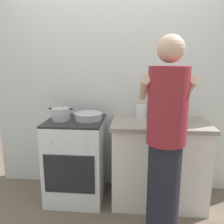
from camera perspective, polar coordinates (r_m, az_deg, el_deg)
The scene contains 10 objects.
ground at distance 2.68m, azimuth -1.40°, elevation -21.93°, with size 6.00×6.00×0.00m, color #6B5B4C.
back_wall at distance 2.71m, azimuth 3.93°, elevation 6.83°, with size 3.20×0.10×2.50m.
countertop at distance 2.59m, azimuth 11.39°, elevation -11.99°, with size 1.00×0.60×0.90m.
stove_range at distance 2.65m, azimuth -8.77°, elevation -11.41°, with size 0.60×0.62×0.90m.
pot at distance 2.49m, azimuth -12.48°, elevation -0.55°, with size 0.26×0.19×0.13m.
mixing_bowl at distance 2.48m, azimuth -5.91°, elevation -0.96°, with size 0.30×0.30×0.08m.
utensil_crock at distance 2.59m, azimuth 7.15°, elevation 0.97°, with size 0.10×0.10×0.32m.
spice_bottle at distance 2.43m, azimuth 10.97°, elevation -1.42°, with size 0.04×0.04×0.08m.
oil_bottle at distance 2.46m, azimuth 17.24°, elevation 0.16°, with size 0.06×0.06×0.27m.
person at distance 1.85m, azimuth 13.05°, elevation -8.57°, with size 0.41×0.50×1.70m.
Camera 1 is at (0.26, -2.20, 1.51)m, focal length 36.97 mm.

